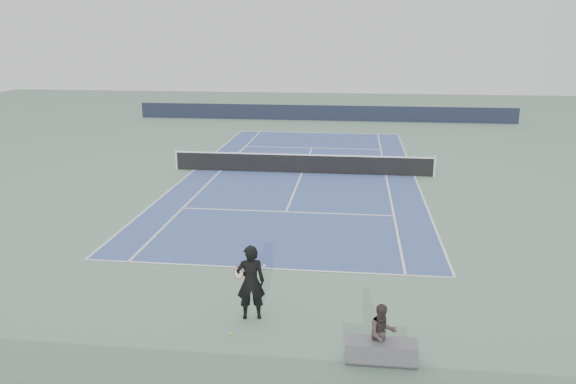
# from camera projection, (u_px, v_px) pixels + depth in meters

# --- Properties ---
(ground) EXTENTS (80.00, 80.00, 0.00)m
(ground) POSITION_uv_depth(u_px,v_px,m) (302.00, 173.00, 27.80)
(ground) COLOR slate
(court_surface) EXTENTS (10.97, 23.77, 0.01)m
(court_surface) POSITION_uv_depth(u_px,v_px,m) (302.00, 173.00, 27.79)
(court_surface) COLOR #3D5291
(court_surface) RESTS_ON ground
(tennis_net) EXTENTS (12.90, 0.10, 1.07)m
(tennis_net) POSITION_uv_depth(u_px,v_px,m) (302.00, 163.00, 27.66)
(tennis_net) COLOR silver
(tennis_net) RESTS_ON ground
(windscreen_far) EXTENTS (30.00, 0.25, 1.20)m
(windscreen_far) POSITION_uv_depth(u_px,v_px,m) (323.00, 113.00, 44.73)
(windscreen_far) COLOR black
(windscreen_far) RESTS_ON ground
(tennis_player) EXTENTS (0.85, 0.66, 1.87)m
(tennis_player) POSITION_uv_depth(u_px,v_px,m) (251.00, 282.00, 13.34)
(tennis_player) COLOR black
(tennis_player) RESTS_ON ground
(tennis_ball) EXTENTS (0.07, 0.07, 0.07)m
(tennis_ball) POSITION_uv_depth(u_px,v_px,m) (231.00, 333.00, 12.81)
(tennis_ball) COLOR yellow
(tennis_ball) RESTS_ON ground
(spectator_bench) EXTENTS (1.56, 0.88, 1.30)m
(spectator_bench) POSITION_uv_depth(u_px,v_px,m) (382.00, 342.00, 11.65)
(spectator_bench) COLOR slate
(spectator_bench) RESTS_ON ground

